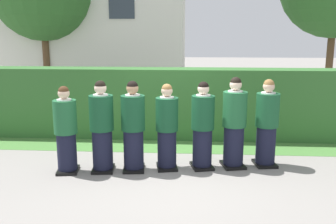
% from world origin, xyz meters
% --- Properties ---
extents(ground_plane, '(60.00, 60.00, 0.00)m').
position_xyz_m(ground_plane, '(0.00, 0.00, 0.00)').
color(ground_plane, gray).
extents(student_front_row_0, '(0.42, 0.49, 1.54)m').
position_xyz_m(student_front_row_0, '(-1.76, -0.28, 0.73)').
color(student_front_row_0, black).
rests_on(student_front_row_0, ground).
extents(student_front_row_1, '(0.42, 0.50, 1.62)m').
position_xyz_m(student_front_row_1, '(-1.15, -0.17, 0.77)').
color(student_front_row_1, black).
rests_on(student_front_row_1, ground).
extents(student_front_row_2, '(0.42, 0.50, 1.61)m').
position_xyz_m(student_front_row_2, '(-0.61, -0.11, 0.77)').
color(student_front_row_2, black).
rests_on(student_front_row_2, ground).
extents(student_front_row_3, '(0.43, 0.52, 1.55)m').
position_xyz_m(student_front_row_3, '(-0.02, 0.02, 0.74)').
color(student_front_row_3, black).
rests_on(student_front_row_3, ground).
extents(student_front_row_4, '(0.46, 0.53, 1.58)m').
position_xyz_m(student_front_row_4, '(0.62, 0.10, 0.75)').
color(student_front_row_4, black).
rests_on(student_front_row_4, ground).
extents(student_front_row_5, '(0.48, 0.54, 1.66)m').
position_xyz_m(student_front_row_5, '(1.19, 0.20, 0.79)').
color(student_front_row_5, black).
rests_on(student_front_row_5, ground).
extents(student_front_row_6, '(0.44, 0.51, 1.61)m').
position_xyz_m(student_front_row_6, '(1.79, 0.31, 0.77)').
color(student_front_row_6, black).
rests_on(student_front_row_6, ground).
extents(hedge, '(10.83, 0.70, 1.61)m').
position_xyz_m(hedge, '(0.00, 2.13, 0.81)').
color(hedge, '#33662D').
rests_on(hedge, ground).
extents(lawn_strip, '(10.83, 0.90, 0.01)m').
position_xyz_m(lawn_strip, '(0.00, 1.33, 0.00)').
color(lawn_strip, '#477A38').
rests_on(lawn_strip, ground).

